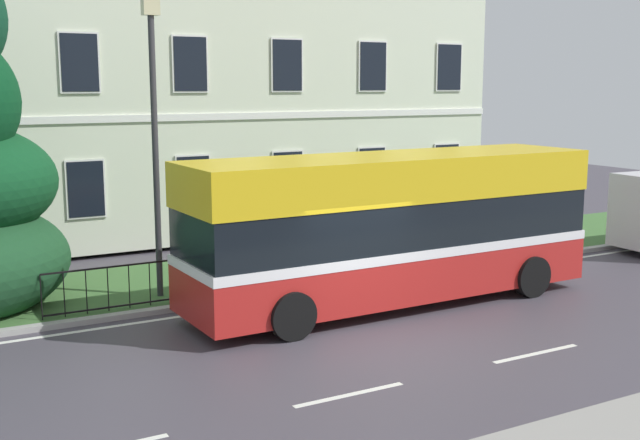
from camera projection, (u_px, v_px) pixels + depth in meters
name	position (u px, v px, depth m)	size (l,w,h in m)	color
ground_plane	(368.00, 333.00, 15.86)	(60.00, 56.00, 0.18)	#423E47
georgian_townhouse	(185.00, 20.00, 27.39)	(19.16, 9.33, 13.73)	silver
iron_verge_railing	(338.00, 259.00, 19.56)	(14.04, 0.04, 0.97)	black
single_decker_bus	(392.00, 227.00, 17.66)	(9.62, 2.71, 3.34)	#B2201D
street_lamp_post	(155.00, 129.00, 17.52)	(0.36, 0.24, 6.56)	#333338
litter_bin	(457.00, 238.00, 21.91)	(0.56, 0.56, 1.14)	#23472D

